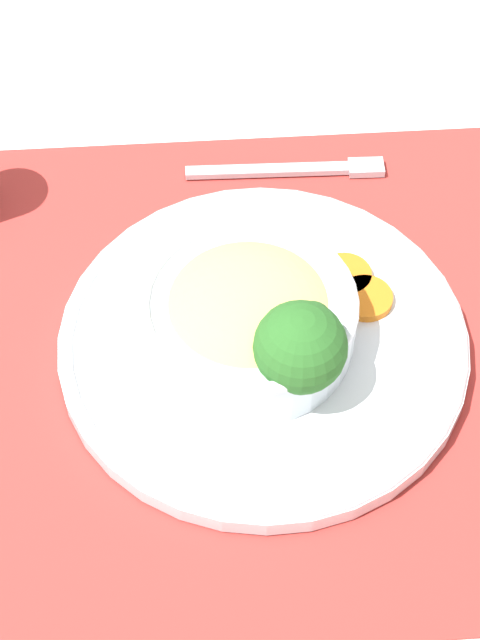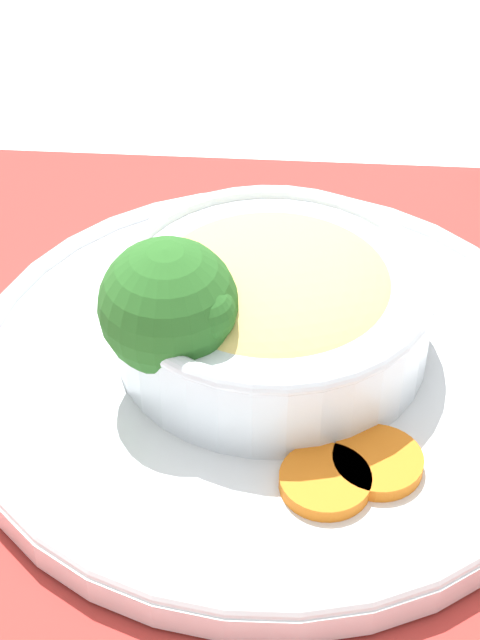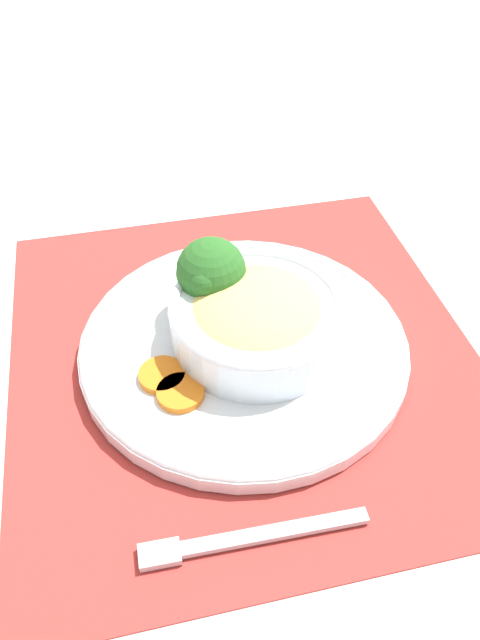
% 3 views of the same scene
% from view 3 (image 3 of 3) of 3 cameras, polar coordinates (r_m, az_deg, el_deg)
% --- Properties ---
extents(ground_plane, '(4.00, 4.00, 0.00)m').
position_cam_3_polar(ground_plane, '(0.64, 0.34, -3.13)').
color(ground_plane, white).
extents(placemat, '(0.52, 0.50, 0.00)m').
position_cam_3_polar(placemat, '(0.64, 0.34, -3.00)').
color(placemat, '#B2332D').
rests_on(placemat, ground_plane).
extents(plate, '(0.33, 0.33, 0.02)m').
position_cam_3_polar(plate, '(0.63, 0.35, -2.17)').
color(plate, silver).
rests_on(plate, placemat).
extents(bowl, '(0.17, 0.17, 0.06)m').
position_cam_3_polar(bowl, '(0.60, 1.55, 0.18)').
color(bowl, silver).
rests_on(bowl, plate).
extents(broccoli_floret, '(0.07, 0.07, 0.09)m').
position_cam_3_polar(broccoli_floret, '(0.62, -2.67, 4.36)').
color(broccoli_floret, '#759E51').
rests_on(broccoli_floret, plate).
extents(carrot_slice_near, '(0.04, 0.04, 0.01)m').
position_cam_3_polar(carrot_slice_near, '(0.59, -7.15, -5.02)').
color(carrot_slice_near, orange).
rests_on(carrot_slice_near, plate).
extents(carrot_slice_middle, '(0.04, 0.04, 0.01)m').
position_cam_3_polar(carrot_slice_middle, '(0.58, -5.46, -6.64)').
color(carrot_slice_middle, orange).
rests_on(carrot_slice_middle, plate).
extents(fork, '(0.02, 0.18, 0.01)m').
position_cam_3_polar(fork, '(0.51, -0.74, -19.52)').
color(fork, '#B7B7BC').
rests_on(fork, placemat).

